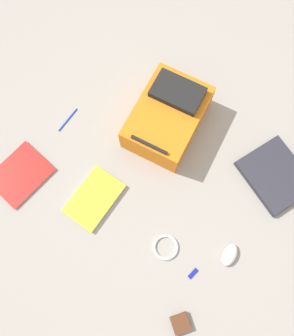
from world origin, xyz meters
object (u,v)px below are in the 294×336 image
at_px(laptop, 275,175).
at_px(book_blue, 94,199).
at_px(cable_coil, 166,247).
at_px(pen_black, 68,120).
at_px(backpack, 168,117).
at_px(usb_stick, 193,274).
at_px(book_comic, 21,175).
at_px(computer_mouse, 229,255).
at_px(earbud_pouch, 181,323).

height_order(laptop, book_blue, laptop).
distance_m(cable_coil, pen_black, 0.79).
xyz_separation_m(backpack, laptop, (-0.55, -0.18, -0.07)).
relative_size(backpack, cable_coil, 4.20).
bearing_deg(book_blue, usb_stick, -171.00).
height_order(laptop, book_comic, laptop).
bearing_deg(computer_mouse, book_comic, 7.80).
bearing_deg(laptop, computer_mouse, 102.24).
height_order(backpack, computer_mouse, backpack).
distance_m(pen_black, earbud_pouch, 1.08).
distance_m(computer_mouse, usb_stick, 0.18).
height_order(book_comic, book_blue, book_blue).
bearing_deg(pen_black, usb_stick, 174.72).
bearing_deg(book_comic, cable_coil, -160.63).
xyz_separation_m(laptop, cable_coil, (0.13, 0.61, -0.01)).
relative_size(cable_coil, usb_stick, 2.25).
bearing_deg(backpack, computer_mouse, 158.38).
xyz_separation_m(earbud_pouch, usb_stick, (0.10, -0.18, -0.01)).
bearing_deg(laptop, cable_coil, 78.12).
height_order(laptop, computer_mouse, computer_mouse).
xyz_separation_m(cable_coil, earbud_pouch, (-0.27, 0.18, 0.01)).
distance_m(laptop, computer_mouse, 0.44).
height_order(cable_coil, earbud_pouch, earbud_pouch).
relative_size(book_comic, book_blue, 0.93).
distance_m(book_comic, earbud_pouch, 0.99).
relative_size(pen_black, earbud_pouch, 1.96).
distance_m(cable_coil, earbud_pouch, 0.32).
xyz_separation_m(backpack, computer_mouse, (-0.64, 0.25, -0.07)).
distance_m(book_comic, usb_stick, 0.92).
relative_size(backpack, book_comic, 1.76).
bearing_deg(pen_black, laptop, -150.46).
height_order(book_comic, usb_stick, book_comic).
xyz_separation_m(pen_black, earbud_pouch, (-1.05, 0.27, 0.01)).
relative_size(book_blue, earbud_pouch, 4.01).
xyz_separation_m(book_blue, computer_mouse, (-0.61, -0.26, 0.01)).
xyz_separation_m(book_comic, earbud_pouch, (-0.99, -0.08, 0.01)).
height_order(book_blue, cable_coil, book_blue).
xyz_separation_m(computer_mouse, earbud_pouch, (-0.04, 0.36, -0.01)).
distance_m(backpack, pen_black, 0.50).
bearing_deg(pen_black, backpack, -136.87).
relative_size(computer_mouse, cable_coil, 0.90).
relative_size(cable_coil, pen_black, 0.80).
relative_size(backpack, laptop, 1.37).
bearing_deg(usb_stick, laptop, -86.53).
relative_size(book_blue, computer_mouse, 2.86).
xyz_separation_m(laptop, pen_black, (0.91, 0.52, -0.01)).
bearing_deg(book_comic, book_blue, -152.59).
bearing_deg(cable_coil, book_blue, 11.78).
bearing_deg(earbud_pouch, computer_mouse, -82.86).
xyz_separation_m(backpack, usb_stick, (-0.58, 0.43, -0.08)).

